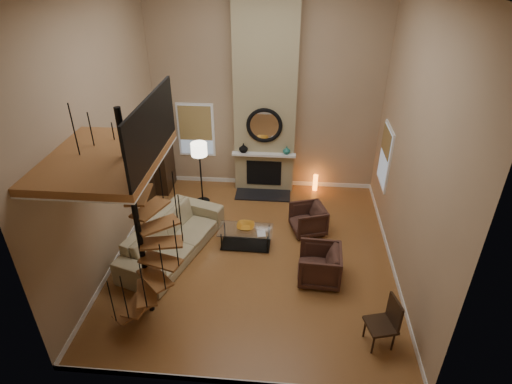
# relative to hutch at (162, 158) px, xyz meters

# --- Properties ---
(ground) EXTENTS (6.00, 6.50, 0.01)m
(ground) POSITION_rel_hutch_xyz_m (2.80, -2.76, -0.95)
(ground) COLOR #A56B35
(ground) RESTS_ON ground
(back_wall) EXTENTS (6.00, 0.02, 5.50)m
(back_wall) POSITION_rel_hutch_xyz_m (2.80, 0.49, 1.80)
(back_wall) COLOR tan
(back_wall) RESTS_ON ground
(front_wall) EXTENTS (6.00, 0.02, 5.50)m
(front_wall) POSITION_rel_hutch_xyz_m (2.80, -6.01, 1.80)
(front_wall) COLOR tan
(front_wall) RESTS_ON ground
(left_wall) EXTENTS (0.02, 6.50, 5.50)m
(left_wall) POSITION_rel_hutch_xyz_m (-0.20, -2.76, 1.80)
(left_wall) COLOR tan
(left_wall) RESTS_ON ground
(right_wall) EXTENTS (0.02, 6.50, 5.50)m
(right_wall) POSITION_rel_hutch_xyz_m (5.80, -2.76, 1.80)
(right_wall) COLOR tan
(right_wall) RESTS_ON ground
(baseboard_back) EXTENTS (6.00, 0.02, 0.12)m
(baseboard_back) POSITION_rel_hutch_xyz_m (2.80, 0.48, -0.89)
(baseboard_back) COLOR white
(baseboard_back) RESTS_ON ground
(baseboard_front) EXTENTS (6.00, 0.02, 0.12)m
(baseboard_front) POSITION_rel_hutch_xyz_m (2.80, -6.00, -0.89)
(baseboard_front) COLOR white
(baseboard_front) RESTS_ON ground
(baseboard_left) EXTENTS (0.02, 6.50, 0.12)m
(baseboard_left) POSITION_rel_hutch_xyz_m (-0.19, -2.76, -0.89)
(baseboard_left) COLOR white
(baseboard_left) RESTS_ON ground
(baseboard_right) EXTENTS (0.02, 6.50, 0.12)m
(baseboard_right) POSITION_rel_hutch_xyz_m (5.79, -2.76, -0.89)
(baseboard_right) COLOR white
(baseboard_right) RESTS_ON ground
(chimney_breast) EXTENTS (1.60, 0.38, 5.50)m
(chimney_breast) POSITION_rel_hutch_xyz_m (2.80, 0.30, 1.80)
(chimney_breast) COLOR #9C8E65
(chimney_breast) RESTS_ON ground
(hearth) EXTENTS (1.50, 0.60, 0.04)m
(hearth) POSITION_rel_hutch_xyz_m (2.80, -0.19, -0.93)
(hearth) COLOR black
(hearth) RESTS_ON ground
(firebox) EXTENTS (0.95, 0.02, 0.72)m
(firebox) POSITION_rel_hutch_xyz_m (2.80, 0.10, -0.40)
(firebox) COLOR black
(firebox) RESTS_ON chimney_breast
(mantel) EXTENTS (1.70, 0.18, 0.06)m
(mantel) POSITION_rel_hutch_xyz_m (2.80, 0.02, 0.20)
(mantel) COLOR white
(mantel) RESTS_ON chimney_breast
(mirror_frame) EXTENTS (0.94, 0.10, 0.94)m
(mirror_frame) POSITION_rel_hutch_xyz_m (2.80, 0.08, 1.00)
(mirror_frame) COLOR black
(mirror_frame) RESTS_ON chimney_breast
(mirror_disc) EXTENTS (0.80, 0.01, 0.80)m
(mirror_disc) POSITION_rel_hutch_xyz_m (2.80, 0.09, 1.00)
(mirror_disc) COLOR white
(mirror_disc) RESTS_ON chimney_breast
(vase_left) EXTENTS (0.24, 0.24, 0.25)m
(vase_left) POSITION_rel_hutch_xyz_m (2.25, 0.06, 0.35)
(vase_left) COLOR black
(vase_left) RESTS_ON mantel
(vase_right) EXTENTS (0.20, 0.20, 0.21)m
(vase_right) POSITION_rel_hutch_xyz_m (3.40, 0.06, 0.33)
(vase_right) COLOR #1C6258
(vase_right) RESTS_ON mantel
(window_back) EXTENTS (1.02, 0.06, 1.52)m
(window_back) POSITION_rel_hutch_xyz_m (0.90, 0.46, 0.67)
(window_back) COLOR white
(window_back) RESTS_ON back_wall
(window_right) EXTENTS (0.06, 1.02, 1.52)m
(window_right) POSITION_rel_hutch_xyz_m (5.77, -0.76, 0.68)
(window_right) COLOR white
(window_right) RESTS_ON right_wall
(entry_door) EXTENTS (0.10, 1.05, 2.16)m
(entry_door) POSITION_rel_hutch_xyz_m (-0.15, -0.96, 0.10)
(entry_door) COLOR white
(entry_door) RESTS_ON ground
(loft) EXTENTS (1.70, 2.20, 1.09)m
(loft) POSITION_rel_hutch_xyz_m (0.76, -4.56, 2.29)
(loft) COLOR #955E30
(loft) RESTS_ON left_wall
(spiral_stair) EXTENTS (1.47, 1.47, 4.06)m
(spiral_stair) POSITION_rel_hutch_xyz_m (1.02, -4.56, 0.83)
(spiral_stair) COLOR black
(spiral_stair) RESTS_ON ground
(hutch) EXTENTS (0.42, 0.90, 2.00)m
(hutch) POSITION_rel_hutch_xyz_m (0.00, 0.00, 0.00)
(hutch) COLOR black
(hutch) RESTS_ON ground
(sofa) EXTENTS (1.93, 3.05, 0.83)m
(sofa) POSITION_rel_hutch_xyz_m (0.98, -2.80, -0.55)
(sofa) COLOR tan
(sofa) RESTS_ON ground
(armchair_near) EXTENTS (0.96, 0.95, 0.70)m
(armchair_near) POSITION_rel_hutch_xyz_m (4.06, -1.75, -0.60)
(armchair_near) COLOR #42261E
(armchair_near) RESTS_ON ground
(armchair_far) EXTENTS (0.90, 0.88, 0.79)m
(armchair_far) POSITION_rel_hutch_xyz_m (4.27, -3.41, -0.60)
(armchair_far) COLOR #42261E
(armchair_far) RESTS_ON ground
(coffee_table) EXTENTS (1.23, 0.63, 0.45)m
(coffee_table) POSITION_rel_hutch_xyz_m (2.57, -2.44, -0.67)
(coffee_table) COLOR silver
(coffee_table) RESTS_ON ground
(bowl) EXTENTS (0.41, 0.41, 0.10)m
(bowl) POSITION_rel_hutch_xyz_m (2.57, -2.39, -0.45)
(bowl) COLOR #BF7D21
(bowl) RESTS_ON coffee_table
(book) EXTENTS (0.22, 0.27, 0.02)m
(book) POSITION_rel_hutch_xyz_m (2.92, -2.59, -0.49)
(book) COLOR gray
(book) RESTS_ON coffee_table
(floor_lamp) EXTENTS (0.41, 0.41, 1.71)m
(floor_lamp) POSITION_rel_hutch_xyz_m (1.21, -0.65, 0.46)
(floor_lamp) COLOR black
(floor_lamp) RESTS_ON ground
(accent_lamp) EXTENTS (0.13, 0.13, 0.46)m
(accent_lamp) POSITION_rel_hutch_xyz_m (4.23, 0.22, -0.70)
(accent_lamp) COLOR orange
(accent_lamp) RESTS_ON ground
(side_chair) EXTENTS (0.58, 0.58, 0.99)m
(side_chair) POSITION_rel_hutch_xyz_m (5.24, -4.96, -0.42)
(side_chair) COLOR black
(side_chair) RESTS_ON ground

